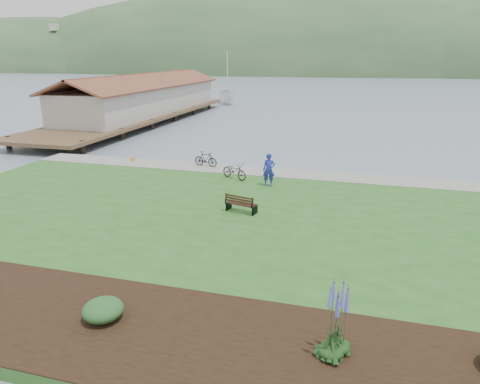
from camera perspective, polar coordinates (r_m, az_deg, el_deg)
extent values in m
plane|color=slate|center=(20.34, 2.43, -3.50)|extent=(600.00, 600.00, 0.00)
cube|color=#265A1F|center=(18.46, 1.03, -5.09)|extent=(34.00, 20.00, 0.40)
cube|color=gray|center=(26.65, 5.80, 2.55)|extent=(34.00, 2.20, 0.03)
cube|color=black|center=(11.19, 6.31, -20.77)|extent=(24.00, 4.40, 0.04)
cube|color=#4C3826|center=(51.06, -13.24, 9.97)|extent=(8.00, 36.00, 0.30)
cube|color=#B2ADA3|center=(52.63, -12.33, 12.06)|extent=(6.40, 28.00, 3.00)
cube|color=black|center=(19.85, 0.21, -1.56)|extent=(1.50, 0.83, 0.04)
cube|color=black|center=(19.54, -0.17, -1.05)|extent=(1.42, 0.48, 0.44)
cube|color=black|center=(20.25, -1.51, -1.79)|extent=(0.17, 0.49, 0.39)
cube|color=black|center=(19.61, 1.98, -2.46)|extent=(0.17, 0.49, 0.39)
imported|color=#222C9C|center=(23.71, 3.88, 3.34)|extent=(0.86, 0.65, 2.16)
imported|color=black|center=(25.20, -0.75, 2.86)|extent=(1.47, 1.95, 0.98)
imported|color=black|center=(28.11, -4.60, 4.39)|extent=(0.77, 1.70, 0.99)
imported|color=silver|center=(69.19, -1.65, 11.65)|extent=(13.02, 13.10, 25.64)
cube|color=gold|center=(30.38, -14.07, 4.23)|extent=(0.20, 0.27, 0.27)
ellipsoid|color=black|center=(11.17, 11.98, -20.03)|extent=(0.62, 0.62, 0.31)
cone|color=#4E52B5|center=(10.50, 12.40, -14.92)|extent=(0.32, 0.32, 2.05)
ellipsoid|color=black|center=(11.36, 12.80, -19.37)|extent=(0.62, 0.62, 0.31)
cone|color=#4E52B5|center=(10.79, 13.18, -15.09)|extent=(0.32, 0.32, 1.71)
ellipsoid|color=#1E4C21|center=(12.72, -17.81, -14.72)|extent=(1.12, 1.12, 0.56)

